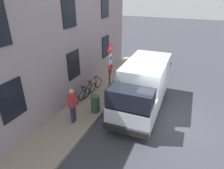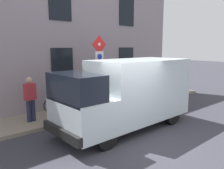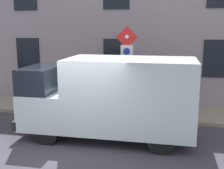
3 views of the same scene
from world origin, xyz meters
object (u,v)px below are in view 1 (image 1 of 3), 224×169
(litter_bin, at_px, (95,104))
(bicycle_red, at_px, (94,85))
(bicycle_green, at_px, (88,91))
(sign_post_stacked, at_px, (110,64))
(pedestrian, at_px, (72,104))
(bicycle_blue, at_px, (81,97))
(delivery_van, at_px, (143,86))

(litter_bin, bearing_deg, bicycle_red, -60.37)
(bicycle_green, height_order, litter_bin, litter_bin)
(sign_post_stacked, bearing_deg, bicycle_red, -17.97)
(bicycle_red, relative_size, pedestrian, 1.00)
(sign_post_stacked, height_order, litter_bin, sign_post_stacked)
(sign_post_stacked, xyz_separation_m, bicycle_red, (1.29, -0.42, -1.69))
(bicycle_blue, relative_size, litter_bin, 1.91)
(bicycle_red, bearing_deg, delivery_van, 86.48)
(pedestrian, relative_size, litter_bin, 1.91)
(sign_post_stacked, bearing_deg, bicycle_green, 15.51)
(bicycle_blue, height_order, pedestrian, pedestrian)
(bicycle_green, bearing_deg, bicycle_blue, 5.45)
(bicycle_red, distance_m, bicycle_blue, 1.55)
(bicycle_green, bearing_deg, bicycle_red, -174.54)
(sign_post_stacked, height_order, delivery_van, sign_post_stacked)
(bicycle_blue, bearing_deg, bicycle_green, -174.87)
(bicycle_blue, bearing_deg, pedestrian, 25.01)
(delivery_van, relative_size, litter_bin, 5.96)
(sign_post_stacked, height_order, bicycle_red, sign_post_stacked)
(bicycle_blue, distance_m, pedestrian, 1.82)
(bicycle_red, distance_m, bicycle_green, 0.77)
(bicycle_red, height_order, bicycle_blue, same)
(delivery_van, xyz_separation_m, bicycle_red, (3.19, -0.57, -0.82))
(delivery_van, distance_m, bicycle_red, 3.34)
(pedestrian, height_order, litter_bin, pedestrian)
(delivery_van, relative_size, bicycle_blue, 3.13)
(bicycle_green, relative_size, litter_bin, 1.91)
(bicycle_blue, distance_m, litter_bin, 1.23)
(sign_post_stacked, relative_size, pedestrian, 1.85)
(delivery_van, height_order, bicycle_green, delivery_van)
(bicycle_blue, xyz_separation_m, litter_bin, (-1.14, 0.46, 0.08))
(bicycle_green, bearing_deg, sign_post_stacked, 110.96)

